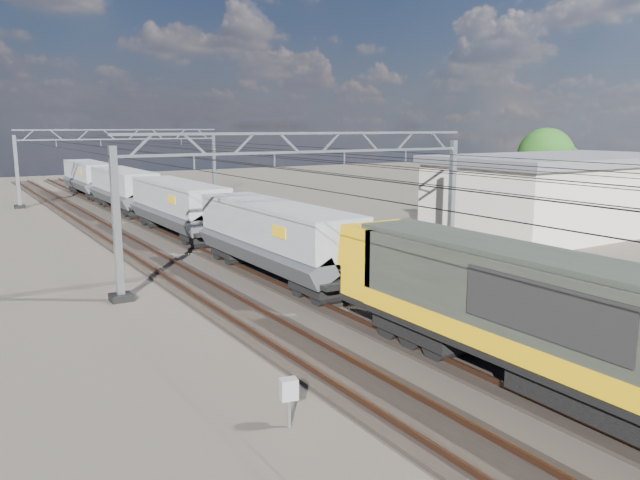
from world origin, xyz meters
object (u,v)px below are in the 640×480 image
locomotive (609,334)px  tree_far (550,158)px  catenary_gantry_mid (311,197)px  hopper_wagon_third (124,187)px  hopper_wagon_lead (276,234)px  hopper_wagon_fourth (89,176)px  hopper_wagon_mid (178,204)px  trackside_cabinet (289,391)px  industrial_shed (562,193)px  catenary_gantry_far (123,162)px

locomotive → tree_far: 42.52m
catenary_gantry_mid → hopper_wagon_third: (-2.00, 28.35, -1.67)m
hopper_wagon_lead → tree_far: 33.87m
hopper_wagon_lead → hopper_wagon_fourth: size_ratio=1.00×
hopper_wagon_third → hopper_wagon_fourth: bearing=90.0°
locomotive → hopper_wagon_third: 46.10m
catenary_gantry_mid → hopper_wagon_lead: size_ratio=1.53×
hopper_wagon_mid → tree_far: bearing=-7.7°
hopper_wagon_mid → tree_far: tree_far is taller
locomotive → trackside_cabinet: 8.04m
catenary_gantry_mid → trackside_cabinet: (-8.88, -13.82, -2.93)m
hopper_wagon_fourth → tree_far: 46.08m
catenary_gantry_mid → hopper_wagon_lead: bearing=-178.4°
trackside_cabinet → industrial_shed: bearing=38.5°
hopper_wagon_third → tree_far: bearing=-29.9°
locomotive → hopper_wagon_lead: bearing=90.0°
catenary_gantry_far → hopper_wagon_fourth: (-2.00, 6.55, -1.67)m
hopper_wagon_lead → hopper_wagon_mid: (0.00, 14.20, 0.00)m
hopper_wagon_mid → hopper_wagon_third: 14.20m
hopper_wagon_mid → industrial_shed: (24.00, -12.15, 0.49)m
hopper_wagon_third → industrial_shed: bearing=-47.7°
hopper_wagon_third → hopper_wagon_fourth: same height
catenary_gantry_far → hopper_wagon_fourth: catenary_gantry_far is taller
hopper_wagon_lead → hopper_wagon_third: size_ratio=1.00×
catenary_gantry_mid → catenary_gantry_far: 36.00m
hopper_wagon_fourth → trackside_cabinet: bearing=-97.0°
locomotive → industrial_shed: industrial_shed is taller
trackside_cabinet → hopper_wagon_third: bearing=92.2°
locomotive → hopper_wagon_third: bearing=90.0°
hopper_wagon_mid → tree_far: (32.32, -4.36, 2.40)m
hopper_wagon_lead → hopper_wagon_third: 28.40m
catenary_gantry_far → hopper_wagon_mid: bearing=-95.2°
trackside_cabinet → industrial_shed: industrial_shed is taller
catenary_gantry_far → industrial_shed: catenary_gantry_far is taller
catenary_gantry_mid → hopper_wagon_mid: catenary_gantry_mid is taller
hopper_wagon_lead → tree_far: size_ratio=1.79×
trackside_cabinet → locomotive: bearing=-18.3°
hopper_wagon_mid → hopper_wagon_third: (0.00, 14.20, 0.00)m
hopper_wagon_mid → catenary_gantry_far: bearing=84.8°
hopper_wagon_fourth → tree_far: bearing=-45.4°
industrial_shed → hopper_wagon_mid: bearing=153.2°
catenary_gantry_mid → hopper_wagon_fourth: catenary_gantry_mid is taller
catenary_gantry_mid → hopper_wagon_lead: (-2.00, -0.05, -1.67)m
hopper_wagon_mid → industrial_shed: industrial_shed is taller
catenary_gantry_far → catenary_gantry_mid: bearing=-90.0°
catenary_gantry_mid → hopper_wagon_third: size_ratio=1.53×
hopper_wagon_fourth → industrial_shed: bearing=-59.4°
hopper_wagon_lead → industrial_shed: (24.00, 2.05, 0.49)m
catenary_gantry_far → hopper_wagon_third: size_ratio=1.53×
catenary_gantry_mid → tree_far: (30.32, 9.79, 0.73)m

